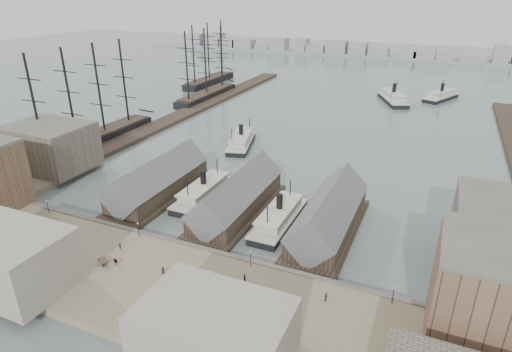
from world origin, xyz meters
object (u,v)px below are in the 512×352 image
at_px(tram, 440,347).
at_px(horse_cart_right, 255,315).
at_px(ferry_docked_west, 204,192).
at_px(horse_cart_left, 43,230).
at_px(horse_cart_center, 111,261).

xyz_separation_m(tram, horse_cart_right, (-31.38, -4.46, -1.06)).
xyz_separation_m(ferry_docked_west, tram, (66.80, -38.14, 1.67)).
bearing_deg(horse_cart_left, horse_cart_right, -53.09).
bearing_deg(horse_cart_center, ferry_docked_west, 23.53).
distance_m(ferry_docked_west, horse_cart_right, 55.40).
xyz_separation_m(tram, horse_cart_center, (-67.12, -1.61, -1.08)).
distance_m(ferry_docked_west, horse_cart_left, 43.92).
bearing_deg(horse_cart_center, tram, -64.64).
relative_size(ferry_docked_west, horse_cart_center, 5.43).
height_order(tram, horse_cart_center, tram).
xyz_separation_m(horse_cart_center, horse_cart_right, (35.74, -2.85, 0.02)).
relative_size(horse_cart_center, horse_cart_right, 1.03).
height_order(tram, horse_cart_right, tram).
relative_size(ferry_docked_west, horse_cart_left, 6.27).
height_order(ferry_docked_west, horse_cart_center, ferry_docked_west).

